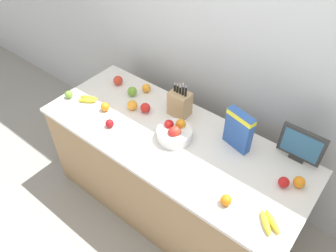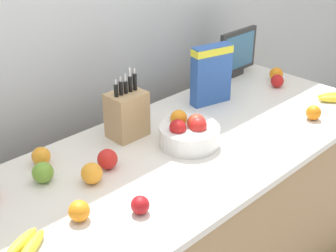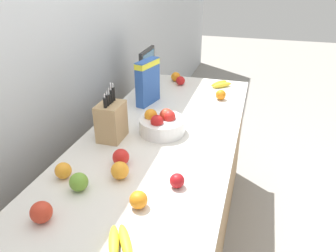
# 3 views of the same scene
# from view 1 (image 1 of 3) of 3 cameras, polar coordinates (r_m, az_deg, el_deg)

# --- Properties ---
(ground_plane) EXTENTS (14.00, 14.00, 0.00)m
(ground_plane) POSITION_cam_1_polar(r_m,az_deg,el_deg) (3.06, 0.56, -13.38)
(ground_plane) COLOR gray
(wall_back) EXTENTS (9.00, 0.06, 2.60)m
(wall_back) POSITION_cam_1_polar(r_m,az_deg,el_deg) (2.55, 9.72, 13.07)
(wall_back) COLOR silver
(wall_back) RESTS_ON ground_plane
(counter) EXTENTS (2.06, 0.82, 0.86)m
(counter) POSITION_cam_1_polar(r_m,az_deg,el_deg) (2.71, 0.62, -8.34)
(counter) COLOR tan
(counter) RESTS_ON ground_plane
(knife_block) EXTENTS (0.16, 0.12, 0.31)m
(knife_block) POSITION_cam_1_polar(r_m,az_deg,el_deg) (2.51, 2.06, 3.94)
(knife_block) COLOR tan
(knife_block) RESTS_ON counter
(small_monitor) EXTENTS (0.29, 0.03, 0.27)m
(small_monitor) POSITION_cam_1_polar(r_m,az_deg,el_deg) (2.30, 22.19, -3.13)
(small_monitor) COLOR #2D2D2D
(small_monitor) RESTS_ON counter
(cereal_box) EXTENTS (0.22, 0.11, 0.30)m
(cereal_box) POSITION_cam_1_polar(r_m,az_deg,el_deg) (2.27, 12.24, -0.49)
(cereal_box) COLOR #2D56A8
(cereal_box) RESTS_ON counter
(fruit_bowl) EXTENTS (0.25, 0.25, 0.14)m
(fruit_bowl) POSITION_cam_1_polar(r_m,az_deg,el_deg) (2.34, 1.08, -1.24)
(fruit_bowl) COLOR silver
(fruit_bowl) RESTS_ON counter
(banana_bunch_left) EXTENTS (0.17, 0.17, 0.04)m
(banana_bunch_left) POSITION_cam_1_polar(r_m,az_deg,el_deg) (2.02, 17.17, -15.70)
(banana_bunch_left) COLOR yellow
(banana_bunch_left) RESTS_ON counter
(banana_bunch_right) EXTENTS (0.17, 0.14, 0.04)m
(banana_bunch_right) POSITION_cam_1_polar(r_m,az_deg,el_deg) (2.77, -13.76, 4.57)
(banana_bunch_right) COLOR yellow
(banana_bunch_right) RESTS_ON counter
(apple_near_bananas) EXTENTS (0.08, 0.08, 0.08)m
(apple_near_bananas) POSITION_cam_1_polar(r_m,az_deg,el_deg) (2.90, -8.69, 7.86)
(apple_near_bananas) COLOR red
(apple_near_bananas) RESTS_ON counter
(apple_rightmost) EXTENTS (0.08, 0.08, 0.08)m
(apple_rightmost) POSITION_cam_1_polar(r_m,az_deg,el_deg) (2.58, -3.97, 3.18)
(apple_rightmost) COLOR red
(apple_rightmost) RESTS_ON counter
(apple_front) EXTENTS (0.06, 0.06, 0.06)m
(apple_front) POSITION_cam_1_polar(r_m,az_deg,el_deg) (2.49, -10.14, 0.45)
(apple_front) COLOR #A31419
(apple_front) RESTS_ON counter
(apple_by_knife_block) EXTENTS (0.08, 0.08, 0.08)m
(apple_by_knife_block) POSITION_cam_1_polar(r_m,az_deg,el_deg) (2.75, -6.26, 6.02)
(apple_by_knife_block) COLOR #6B9E33
(apple_by_knife_block) RESTS_ON counter
(apple_leftmost) EXTENTS (0.07, 0.07, 0.07)m
(apple_leftmost) POSITION_cam_1_polar(r_m,az_deg,el_deg) (2.84, -16.90, 5.28)
(apple_leftmost) COLOR #6B9E33
(apple_leftmost) RESTS_ON counter
(apple_middle) EXTENTS (0.07, 0.07, 0.07)m
(apple_middle) POSITION_cam_1_polar(r_m,az_deg,el_deg) (2.20, 19.51, -9.20)
(apple_middle) COLOR red
(apple_middle) RESTS_ON counter
(orange_front_center) EXTENTS (0.08, 0.08, 0.08)m
(orange_front_center) POSITION_cam_1_polar(r_m,az_deg,el_deg) (2.61, -6.23, 3.64)
(orange_front_center) COLOR orange
(orange_front_center) RESTS_ON counter
(orange_by_cereal) EXTENTS (0.07, 0.07, 0.07)m
(orange_by_cereal) POSITION_cam_1_polar(r_m,az_deg,el_deg) (2.03, 10.07, -12.60)
(orange_by_cereal) COLOR orange
(orange_by_cereal) RESTS_ON counter
(orange_back_center) EXTENTS (0.07, 0.07, 0.07)m
(orange_back_center) POSITION_cam_1_polar(r_m,az_deg,el_deg) (2.79, -3.80, 6.61)
(orange_back_center) COLOR orange
(orange_back_center) RESTS_ON counter
(orange_mid_left) EXTENTS (0.08, 0.08, 0.08)m
(orange_mid_left) POSITION_cam_1_polar(r_m,az_deg,el_deg) (2.23, 21.87, -9.05)
(orange_mid_left) COLOR orange
(orange_mid_left) RESTS_ON counter
(orange_near_bowl) EXTENTS (0.07, 0.07, 0.07)m
(orange_near_bowl) POSITION_cam_1_polar(r_m,az_deg,el_deg) (2.63, -10.91, 3.31)
(orange_near_bowl) COLOR orange
(orange_near_bowl) RESTS_ON counter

